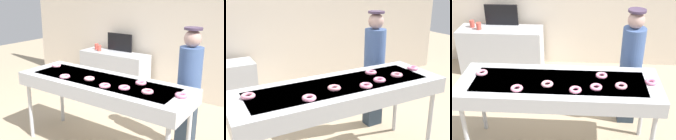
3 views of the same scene
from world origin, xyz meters
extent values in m
cube|color=beige|center=(0.00, 2.56, 1.44)|extent=(8.00, 0.12, 2.88)
cube|color=#B7BABF|center=(0.00, 0.00, 0.94)|extent=(2.40, 0.81, 0.18)
cube|color=slate|center=(0.00, 0.00, 0.99)|extent=(2.04, 0.57, 0.08)
cylinder|color=#B7BABF|center=(1.10, -0.33, 0.42)|extent=(0.06, 0.06, 0.85)
cylinder|color=#B7BABF|center=(1.10, 0.33, 0.42)|extent=(0.06, 0.06, 0.85)
torus|color=pink|center=(-0.96, 0.11, 1.05)|extent=(0.19, 0.19, 0.04)
torus|color=pink|center=(0.72, -0.09, 1.05)|extent=(0.17, 0.17, 0.04)
torus|color=pink|center=(0.51, 0.14, 1.05)|extent=(0.16, 0.16, 0.04)
torus|color=pink|center=(0.20, -0.20, 1.05)|extent=(0.15, 0.15, 0.04)
torus|color=pink|center=(0.43, -0.13, 1.05)|extent=(0.17, 0.17, 0.04)
torus|color=pink|center=(1.08, 0.02, 1.05)|extent=(0.20, 0.20, 0.04)
torus|color=pink|center=(-0.46, -0.21, 1.05)|extent=(0.18, 0.18, 0.04)
torus|color=pink|center=(-0.13, -0.10, 1.05)|extent=(0.19, 0.19, 0.04)
cube|color=#283645|center=(0.94, 0.66, 0.44)|extent=(0.24, 0.18, 0.88)
cylinder|color=#3F598C|center=(0.94, 0.66, 1.17)|extent=(0.30, 0.30, 0.59)
sphere|color=tan|center=(0.94, 0.66, 1.58)|extent=(0.22, 0.22, 0.22)
cylinder|color=#413248|center=(0.94, 0.66, 1.70)|extent=(0.23, 0.23, 0.03)
camera|label=1|loc=(2.09, -2.73, 2.16)|focal=44.27mm
camera|label=2|loc=(-1.39, -2.48, 2.12)|focal=44.52mm
camera|label=3|loc=(0.25, -3.04, 2.86)|focal=48.26mm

